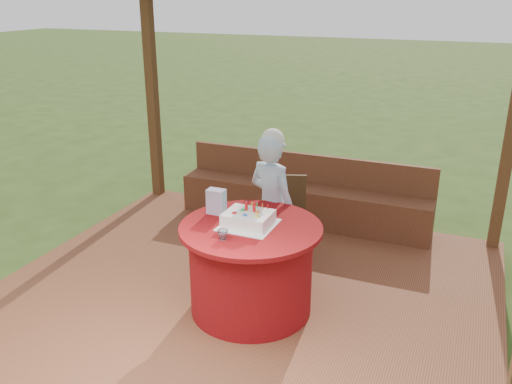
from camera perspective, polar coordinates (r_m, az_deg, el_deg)
ground at (r=5.22m, az=-1.07°, el=-11.25°), size 60.00×60.00×0.00m
deck at (r=5.19m, az=-1.08°, el=-10.68°), size 4.50×4.00×0.12m
pergola at (r=4.45m, az=-1.29°, el=16.15°), size 4.50×4.00×2.72m
bench at (r=6.49m, az=4.98°, el=-0.90°), size 3.00×0.42×0.80m
table at (r=4.66m, az=-0.54°, el=-7.97°), size 1.20×1.20×0.79m
chair at (r=5.65m, az=3.31°, el=-2.22°), size 0.48×0.48×0.83m
elderly_woman at (r=5.09m, az=1.69°, el=-1.33°), size 0.61×0.50×1.46m
birthday_cake at (r=4.48m, az=-0.81°, el=-2.83°), size 0.44×0.44×0.19m
gift_bag at (r=4.71m, az=-4.19°, el=-1.01°), size 0.16×0.10×0.22m
drinking_glass at (r=4.24m, az=-3.54°, el=-4.53°), size 0.11×0.11×0.08m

